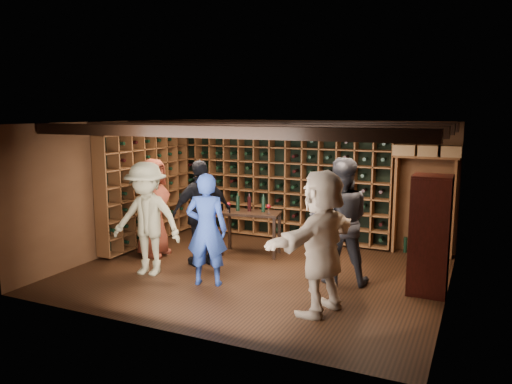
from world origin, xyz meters
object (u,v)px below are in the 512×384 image
at_px(display_cabinet, 429,238).
at_px(guest_beige, 322,242).
at_px(guest_khaki, 147,219).
at_px(man_grey_suit, 340,221).
at_px(guest_woman_black, 202,213).
at_px(man_blue_shirt, 207,230).
at_px(guest_red_floral, 153,207).
at_px(tasting_table, 251,216).

bearing_deg(display_cabinet, guest_beige, -132.87).
bearing_deg(guest_khaki, display_cabinet, 5.87).
distance_m(man_grey_suit, guest_khaki, 3.13).
bearing_deg(man_grey_suit, guest_woman_black, -15.63).
relative_size(man_grey_suit, guest_woman_black, 1.07).
xyz_separation_m(man_grey_suit, guest_woman_black, (-2.44, -0.09, -0.07)).
bearing_deg(man_blue_shirt, guest_red_floral, -47.30).
distance_m(man_grey_suit, tasting_table, 2.13).
bearing_deg(guest_khaki, guest_woman_black, 49.05).
relative_size(display_cabinet, man_blue_shirt, 0.99).
bearing_deg(man_blue_shirt, guest_beige, 153.24).
height_order(guest_red_floral, guest_khaki, guest_khaki).
bearing_deg(guest_beige, guest_khaki, -79.02).
height_order(display_cabinet, guest_woman_black, guest_woman_black).
distance_m(guest_woman_black, tasting_table, 1.08).
bearing_deg(display_cabinet, guest_khaki, -167.07).
bearing_deg(guest_woman_black, guest_beige, 103.91).
xyz_separation_m(guest_beige, tasting_table, (-2.03, 2.10, -0.24)).
height_order(man_blue_shirt, guest_woman_black, guest_woman_black).
height_order(guest_woman_black, tasting_table, guest_woman_black).
distance_m(guest_beige, tasting_table, 2.93).
xyz_separation_m(display_cabinet, guest_khaki, (-4.32, -0.99, 0.08)).
relative_size(guest_woman_black, guest_beige, 0.95).
height_order(guest_khaki, guest_beige, guest_beige).
bearing_deg(guest_beige, display_cabinet, 154.29).
relative_size(man_blue_shirt, guest_woman_black, 0.95).
distance_m(guest_woman_black, guest_khaki, 1.00).
height_order(man_blue_shirt, tasting_table, man_blue_shirt).
distance_m(man_blue_shirt, guest_beige, 1.97).
distance_m(guest_red_floral, tasting_table, 1.83).
height_order(guest_red_floral, guest_beige, guest_beige).
bearing_deg(guest_woman_black, tasting_table, -169.77).
relative_size(guest_red_floral, tasting_table, 1.57).
xyz_separation_m(guest_woman_black, guest_khaki, (-0.55, -0.83, 0.01)).
xyz_separation_m(man_blue_shirt, man_grey_suit, (1.85, 0.94, 0.11)).
distance_m(display_cabinet, tasting_table, 3.35).
relative_size(guest_red_floral, guest_khaki, 0.97).
relative_size(man_blue_shirt, guest_khaki, 0.94).
xyz_separation_m(man_blue_shirt, guest_woman_black, (-0.59, 0.85, 0.05)).
relative_size(display_cabinet, guest_beige, 0.90).
height_order(man_grey_suit, guest_beige, man_grey_suit).
bearing_deg(man_grey_suit, guest_red_floral, -18.33).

